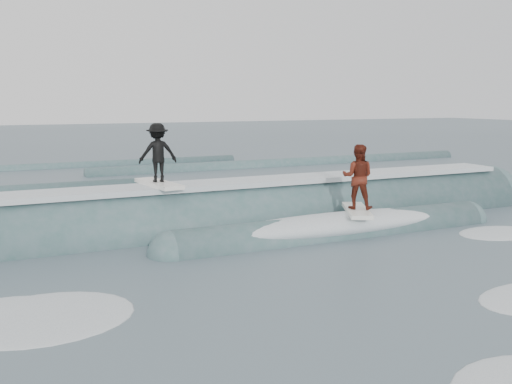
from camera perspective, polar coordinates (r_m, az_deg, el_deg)
name	(u,v)px	position (r m, az deg, el deg)	size (l,w,h in m)	color
ground	(350,278)	(11.59, 9.36, -8.49)	(160.00, 160.00, 0.00)	#3C4C57
breaking_wave	(253,225)	(15.95, -0.26, -3.35)	(21.22, 4.00, 2.44)	#365B5A
surfer_black	(158,156)	(15.03, -9.79, 3.55)	(1.03, 2.06, 1.63)	white
surfer_red	(358,180)	(15.15, 10.13, 1.15)	(1.40, 2.03, 1.80)	white
whitewater	(335,306)	(10.05, 7.88, -11.27)	(14.41, 8.13, 0.10)	white
far_swells	(111,176)	(27.42, -14.32, 1.55)	(42.59, 8.65, 0.80)	#365B5A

